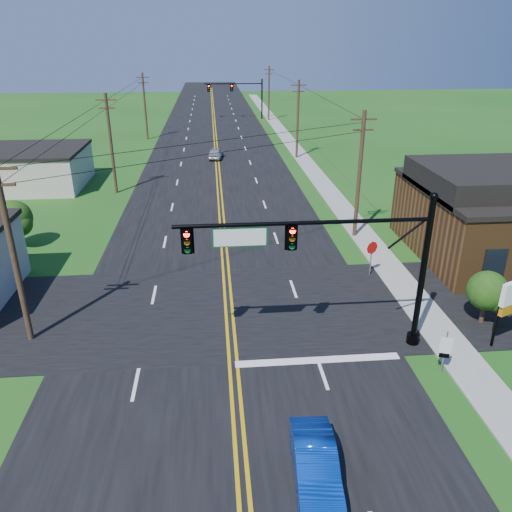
{
  "coord_description": "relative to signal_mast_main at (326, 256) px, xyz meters",
  "views": [
    {
      "loc": [
        -0.47,
        -11.42,
        13.44
      ],
      "look_at": [
        1.46,
        10.0,
        3.98
      ],
      "focal_mm": 35.0,
      "sensor_mm": 36.0,
      "label": 1
    }
  ],
  "objects": [
    {
      "name": "ground",
      "position": [
        -4.34,
        -8.0,
        -4.75
      ],
      "size": [
        260.0,
        260.0,
        0.0
      ],
      "primitive_type": "plane",
      "color": "#174C15",
      "rests_on": "ground"
    },
    {
      "name": "road_main",
      "position": [
        -4.34,
        42.0,
        -4.73
      ],
      "size": [
        16.0,
        220.0,
        0.04
      ],
      "primitive_type": "cube",
      "color": "black",
      "rests_on": "ground"
    },
    {
      "name": "road_cross",
      "position": [
        -4.34,
        4.0,
        -4.73
      ],
      "size": [
        70.0,
        10.0,
        0.04
      ],
      "primitive_type": "cube",
      "color": "black",
      "rests_on": "ground"
    },
    {
      "name": "sidewalk",
      "position": [
        6.16,
        32.0,
        -4.71
      ],
      "size": [
        2.0,
        160.0,
        0.08
      ],
      "primitive_type": "cube",
      "color": "gray",
      "rests_on": "ground"
    },
    {
      "name": "signal_mast_main",
      "position": [
        0.0,
        0.0,
        0.0
      ],
      "size": [
        11.3,
        0.6,
        7.48
      ],
      "color": "black",
      "rests_on": "ground"
    },
    {
      "name": "signal_mast_far",
      "position": [
        0.1,
        72.0,
        -0.2
      ],
      "size": [
        10.98,
        0.6,
        7.48
      ],
      "color": "black",
      "rests_on": "ground"
    },
    {
      "name": "cream_bldg_far",
      "position": [
        -23.34,
        30.0,
        -2.89
      ],
      "size": [
        12.2,
        9.2,
        3.7
      ],
      "color": "beige",
      "rests_on": "ground"
    },
    {
      "name": "utility_pole_left_a",
      "position": [
        -13.84,
        2.0,
        -0.03
      ],
      "size": [
        1.8,
        0.28,
        9.0
      ],
      "color": "#361F18",
      "rests_on": "ground"
    },
    {
      "name": "utility_pole_left_b",
      "position": [
        -13.84,
        27.0,
        -0.03
      ],
      "size": [
        1.8,
        0.28,
        9.0
      ],
      "color": "#361F18",
      "rests_on": "ground"
    },
    {
      "name": "utility_pole_left_c",
      "position": [
        -13.84,
        54.0,
        -0.03
      ],
      "size": [
        1.8,
        0.28,
        9.0
      ],
      "color": "#361F18",
      "rests_on": "ground"
    },
    {
      "name": "utility_pole_right_a",
      "position": [
        5.46,
        14.0,
        -0.03
      ],
      "size": [
        1.8,
        0.28,
        9.0
      ],
      "color": "#361F18",
      "rests_on": "ground"
    },
    {
      "name": "utility_pole_right_b",
      "position": [
        5.46,
        40.0,
        -0.03
      ],
      "size": [
        1.8,
        0.28,
        9.0
      ],
      "color": "#361F18",
      "rests_on": "ground"
    },
    {
      "name": "utility_pole_right_c",
      "position": [
        5.46,
        70.0,
        -0.03
      ],
      "size": [
        1.8,
        0.28,
        9.0
      ],
      "color": "#361F18",
      "rests_on": "ground"
    },
    {
      "name": "tree_right_back",
      "position": [
        11.66,
        18.0,
        -2.15
      ],
      "size": [
        3.0,
        3.0,
        4.1
      ],
      "color": "#361F18",
      "rests_on": "ground"
    },
    {
      "name": "shrub_corner",
      "position": [
        8.66,
        1.5,
        -2.9
      ],
      "size": [
        2.0,
        2.0,
        2.86
      ],
      "color": "#361F18",
      "rests_on": "ground"
    },
    {
      "name": "tree_left",
      "position": [
        -18.34,
        14.0,
        -2.59
      ],
      "size": [
        2.4,
        2.4,
        3.37
      ],
      "color": "#361F18",
      "rests_on": "ground"
    },
    {
      "name": "blue_car",
      "position": [
        -1.79,
        -7.53,
        -4.1
      ],
      "size": [
        1.62,
        4.04,
        1.3
      ],
      "primitive_type": "imported",
      "rotation": [
        0.0,
        0.0,
        -0.06
      ],
      "color": "#0734A6",
      "rests_on": "ground"
    },
    {
      "name": "distant_car",
      "position": [
        -4.28,
        40.49,
        -4.1
      ],
      "size": [
        2.05,
        3.99,
        1.3
      ],
      "primitive_type": "imported",
      "rotation": [
        0.0,
        0.0,
        3.0
      ],
      "color": "#B4B5B9",
      "rests_on": "ground"
    },
    {
      "name": "route_sign",
      "position": [
        4.85,
        -2.32,
        -3.54
      ],
      "size": [
        0.5,
        0.19,
        2.08
      ],
      "rotation": [
        0.0,
        0.0,
        -0.32
      ],
      "color": "slate",
      "rests_on": "ground"
    },
    {
      "name": "stop_sign",
      "position": [
        4.6,
        7.4,
        -3.12
      ],
      "size": [
        0.75,
        0.36,
        2.26
      ],
      "rotation": [
        0.0,
        0.0,
        0.42
      ],
      "color": "slate",
      "rests_on": "ground"
    }
  ]
}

